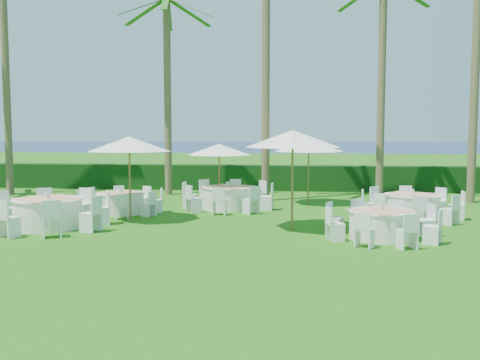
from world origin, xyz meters
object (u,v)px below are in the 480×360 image
(banquet_table_d, at_px, (121,203))
(banquet_table_f, at_px, (412,206))
(banquet_table_a, at_px, (48,212))
(banquet_table_e, at_px, (228,197))
(umbrella_d, at_px, (309,146))
(umbrella_c, at_px, (219,150))
(banquet_table_c, at_px, (381,224))
(umbrella_b, at_px, (293,139))
(umbrella_a, at_px, (129,144))

(banquet_table_d, xyz_separation_m, banquet_table_f, (9.66, 0.02, 0.04))
(banquet_table_a, xyz_separation_m, banquet_table_e, (4.61, 4.48, -0.02))
(banquet_table_d, height_order, umbrella_d, umbrella_d)
(banquet_table_e, bearing_deg, banquet_table_f, -13.67)
(banquet_table_e, bearing_deg, umbrella_c, 136.30)
(umbrella_c, relative_size, umbrella_d, 0.89)
(banquet_table_c, height_order, banquet_table_e, banquet_table_e)
(umbrella_b, distance_m, umbrella_d, 5.67)
(banquet_table_f, height_order, umbrella_b, umbrella_b)
(banquet_table_d, relative_size, umbrella_c, 1.18)
(banquet_table_d, height_order, umbrella_c, umbrella_c)
(banquet_table_d, bearing_deg, banquet_table_c, -22.61)
(umbrella_d, bearing_deg, banquet_table_e, -149.18)
(banquet_table_c, bearing_deg, umbrella_c, 133.93)
(banquet_table_e, bearing_deg, banquet_table_d, -156.44)
(banquet_table_e, bearing_deg, banquet_table_c, -46.24)
(banquet_table_e, bearing_deg, umbrella_a, -133.33)
(banquet_table_a, bearing_deg, umbrella_a, 40.20)
(banquet_table_e, xyz_separation_m, umbrella_d, (2.91, 1.74, 1.81))
(banquet_table_f, bearing_deg, banquet_table_a, -164.58)
(banquet_table_f, distance_m, umbrella_d, 4.95)
(banquet_table_c, bearing_deg, umbrella_a, 164.34)
(banquet_table_c, bearing_deg, banquet_table_f, 67.13)
(banquet_table_e, xyz_separation_m, banquet_table_f, (6.17, -1.50, -0.02))
(umbrella_d, bearing_deg, banquet_table_f, -44.76)
(banquet_table_c, relative_size, banquet_table_f, 0.93)
(banquet_table_a, relative_size, umbrella_c, 1.47)
(umbrella_b, height_order, umbrella_d, umbrella_b)
(banquet_table_c, height_order, umbrella_d, umbrella_d)
(banquet_table_f, xyz_separation_m, umbrella_c, (-6.53, 1.84, 1.72))
(banquet_table_f, relative_size, umbrella_c, 1.34)
(banquet_table_f, relative_size, umbrella_b, 1.12)
(banquet_table_d, bearing_deg, banquet_table_e, 23.56)
(banquet_table_a, bearing_deg, banquet_table_c, -2.81)
(umbrella_a, height_order, umbrella_b, umbrella_b)
(umbrella_a, bearing_deg, banquet_table_a, -139.80)
(umbrella_b, bearing_deg, banquet_table_c, -23.89)
(umbrella_c, height_order, umbrella_d, umbrella_d)
(banquet_table_a, bearing_deg, banquet_table_f, 15.42)
(umbrella_a, xyz_separation_m, umbrella_d, (5.60, 4.59, -0.15))
(banquet_table_e, xyz_separation_m, umbrella_c, (-0.36, 0.34, 1.71))
(banquet_table_d, bearing_deg, banquet_table_f, 0.09)
(banquet_table_a, relative_size, banquet_table_d, 1.24)
(banquet_table_a, distance_m, umbrella_d, 9.92)
(banquet_table_a, bearing_deg, umbrella_b, 4.69)
(umbrella_b, xyz_separation_m, umbrella_c, (-2.75, 4.24, -0.44))
(umbrella_a, distance_m, umbrella_d, 7.25)
(banquet_table_f, height_order, umbrella_d, umbrella_d)
(umbrella_b, bearing_deg, umbrella_a, 168.38)
(banquet_table_c, relative_size, umbrella_d, 1.10)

